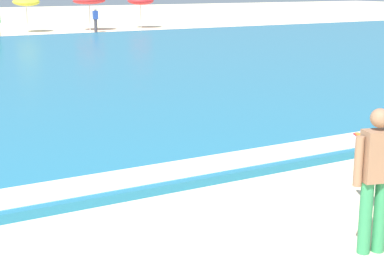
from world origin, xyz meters
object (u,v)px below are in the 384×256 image
object	(u,v)px
beach_umbrella_6	(89,1)
beachgoer_near_row_left	(96,19)
beach_umbrella_5	(26,2)
beach_umbrella_7	(141,1)

from	to	relation	value
beach_umbrella_6	beachgoer_near_row_left	distance (m)	2.26
beach_umbrella_5	beach_umbrella_7	xyz separation A→B (m)	(8.05, -0.01, -0.03)
beach_umbrella_5	beach_umbrella_6	bearing A→B (deg)	-4.49
beach_umbrella_6	beachgoer_near_row_left	bearing A→B (deg)	-99.42
beach_umbrella_6	beachgoer_near_row_left	size ratio (longest dim) A/B	1.42
beach_umbrella_5	beach_umbrella_6	distance (m)	4.14
beachgoer_near_row_left	beach_umbrella_6	bearing A→B (deg)	80.58
beach_umbrella_5	beachgoer_near_row_left	size ratio (longest dim) A/B	1.43
beach_umbrella_6	beach_umbrella_7	bearing A→B (deg)	4.57
beach_umbrella_5	beach_umbrella_7	size ratio (longest dim) A/B	1.02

